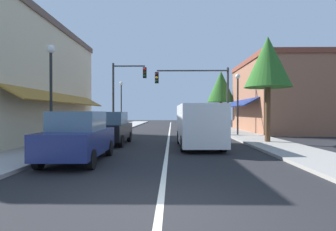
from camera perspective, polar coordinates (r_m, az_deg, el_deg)
The scene contains 16 objects.
ground_plane at distance 22.62m, azimuth 0.28°, elevation -3.77°, with size 80.00×80.00×0.00m, color black.
sidewalk_left at distance 23.33m, azimuth -13.38°, elevation -3.51°, with size 2.60×56.00×0.12m, color #A39E99.
sidewalk_right at distance 23.22m, azimuth 14.01°, elevation -3.53°, with size 2.60×56.00×0.12m, color gray.
lane_center_stripe at distance 22.62m, azimuth 0.28°, elevation -3.76°, with size 0.14×52.00×0.01m, color silver.
storefront_left_block at distance 19.23m, azimuth -29.29°, elevation 6.27°, with size 6.47×14.20×7.30m.
storefront_right_block at distance 26.33m, azimuth 21.82°, elevation 3.77°, with size 6.98×10.20×6.39m.
parked_car_nearest_left at distance 10.06m, azimuth -18.21°, elevation -4.27°, with size 1.88×4.15×1.77m.
parked_car_second_left at distance 15.18m, azimuth -11.86°, elevation -2.61°, with size 1.79×4.11×1.77m.
van_in_lane at distance 13.62m, azimuth 6.50°, elevation -1.84°, with size 2.11×5.23×2.12m.
traffic_signal_mast_arm at distance 22.49m, azimuth 6.99°, elevation 5.83°, with size 6.06×0.50×5.42m.
traffic_signal_left_corner at distance 23.55m, azimuth -9.25°, elevation 5.89°, with size 2.96×0.50×5.95m.
street_lamp_left_near at distance 13.04m, azimuth -23.34°, elevation 6.92°, with size 0.36×0.36×4.70m.
street_lamp_right_mid at distance 20.49m, azimuth 14.42°, elevation 4.40°, with size 0.36×0.36×4.55m.
street_lamp_left_far at distance 28.81m, azimuth -9.77°, elevation 3.80°, with size 0.36×0.36×4.98m.
tree_right_near at distance 16.32m, azimuth 20.20°, elevation 10.36°, with size 2.58×2.58×5.97m.
tree_right_far at distance 31.30m, azimuth 11.06°, elevation 5.92°, with size 3.15×3.15×6.39m.
Camera 1 is at (0.22, -4.55, 1.73)m, focal length 29.07 mm.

